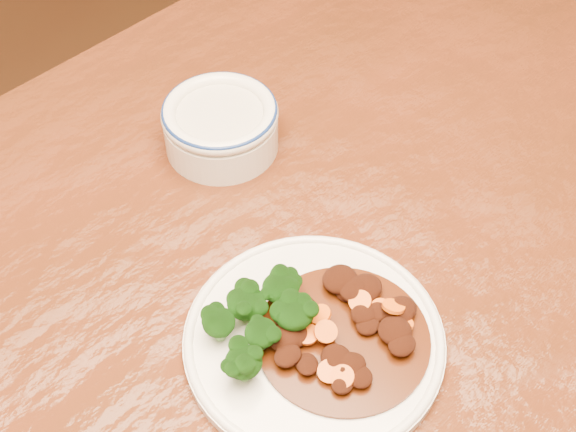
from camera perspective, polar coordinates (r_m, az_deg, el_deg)
dining_table at (r=0.84m, az=-1.24°, el=-9.54°), size 1.58×1.03×0.75m
dinner_plate at (r=0.74m, az=1.86°, el=-8.74°), size 0.24×0.24×0.02m
broccoli_florets at (r=0.73m, az=-1.82°, el=-7.04°), size 0.11×0.08×0.04m
mince_stew at (r=0.74m, az=3.94°, el=-7.89°), size 0.16×0.16×0.03m
dip_bowl at (r=0.90m, az=-4.81°, el=6.51°), size 0.13×0.13×0.06m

